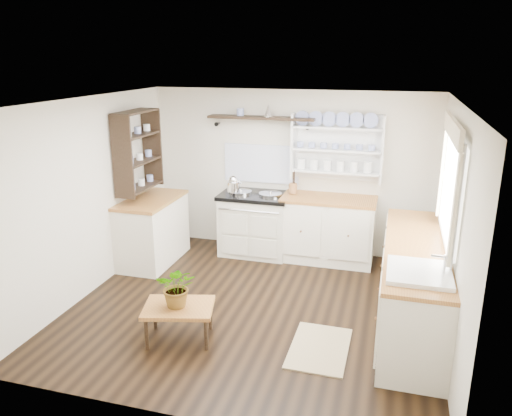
% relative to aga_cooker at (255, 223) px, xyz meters
% --- Properties ---
extents(floor, '(4.00, 3.80, 0.01)m').
position_rel_aga_cooker_xyz_m(floor, '(0.43, -1.57, -0.45)').
color(floor, black).
rests_on(floor, ground).
extents(wall_back, '(4.00, 0.02, 2.30)m').
position_rel_aga_cooker_xyz_m(wall_back, '(0.43, 0.33, 0.70)').
color(wall_back, beige).
rests_on(wall_back, ground).
extents(wall_right, '(0.02, 3.80, 2.30)m').
position_rel_aga_cooker_xyz_m(wall_right, '(2.43, -1.57, 0.70)').
color(wall_right, beige).
rests_on(wall_right, ground).
extents(wall_left, '(0.02, 3.80, 2.30)m').
position_rel_aga_cooker_xyz_m(wall_left, '(-1.57, -1.57, 0.70)').
color(wall_left, beige).
rests_on(wall_left, ground).
extents(ceiling, '(4.00, 3.80, 0.01)m').
position_rel_aga_cooker_xyz_m(ceiling, '(0.43, -1.57, 1.85)').
color(ceiling, white).
rests_on(ceiling, wall_back).
extents(window, '(0.08, 1.55, 1.22)m').
position_rel_aga_cooker_xyz_m(window, '(2.38, -1.42, 1.12)').
color(window, white).
rests_on(window, wall_right).
extents(aga_cooker, '(0.99, 0.69, 0.91)m').
position_rel_aga_cooker_xyz_m(aga_cooker, '(0.00, 0.00, 0.00)').
color(aga_cooker, beige).
rests_on(aga_cooker, floor).
extents(back_cabinets, '(1.27, 0.63, 0.90)m').
position_rel_aga_cooker_xyz_m(back_cabinets, '(1.03, 0.03, 0.01)').
color(back_cabinets, silver).
rests_on(back_cabinets, floor).
extents(right_cabinets, '(0.62, 2.43, 0.90)m').
position_rel_aga_cooker_xyz_m(right_cabinets, '(2.13, -1.47, 0.01)').
color(right_cabinets, silver).
rests_on(right_cabinets, floor).
extents(belfast_sink, '(0.55, 0.60, 0.45)m').
position_rel_aga_cooker_xyz_m(belfast_sink, '(2.13, -2.22, 0.35)').
color(belfast_sink, white).
rests_on(belfast_sink, right_cabinets).
extents(left_cabinets, '(0.62, 1.13, 0.90)m').
position_rel_aga_cooker_xyz_m(left_cabinets, '(-1.27, -0.67, 0.01)').
color(left_cabinets, silver).
rests_on(left_cabinets, floor).
extents(plate_rack, '(1.20, 0.22, 0.90)m').
position_rel_aga_cooker_xyz_m(plate_rack, '(1.08, 0.29, 1.11)').
color(plate_rack, white).
rests_on(plate_rack, wall_back).
extents(high_shelf, '(1.50, 0.29, 0.16)m').
position_rel_aga_cooker_xyz_m(high_shelf, '(0.03, 0.21, 1.46)').
color(high_shelf, black).
rests_on(high_shelf, wall_back).
extents(left_shelving, '(0.28, 0.80, 1.05)m').
position_rel_aga_cooker_xyz_m(left_shelving, '(-1.41, -0.67, 1.10)').
color(left_shelving, black).
rests_on(left_shelving, wall_left).
extents(kettle, '(0.18, 0.18, 0.22)m').
position_rel_aga_cooker_xyz_m(kettle, '(-0.28, -0.12, 0.59)').
color(kettle, silver).
rests_on(kettle, aga_cooker).
extents(utensil_crock, '(0.11, 0.11, 0.13)m').
position_rel_aga_cooker_xyz_m(utensil_crock, '(0.51, 0.11, 0.53)').
color(utensil_crock, '#925F35').
rests_on(utensil_crock, back_cabinets).
extents(center_table, '(0.78, 0.64, 0.37)m').
position_rel_aga_cooker_xyz_m(center_table, '(-0.10, -2.42, -0.13)').
color(center_table, brown).
rests_on(center_table, floor).
extents(potted_plant, '(0.45, 0.41, 0.43)m').
position_rel_aga_cooker_xyz_m(potted_plant, '(-0.10, -2.42, 0.13)').
color(potted_plant, '#3F7233').
rests_on(potted_plant, center_table).
extents(floor_rug, '(0.56, 0.85, 0.02)m').
position_rel_aga_cooker_xyz_m(floor_rug, '(1.28, -2.21, -0.44)').
color(floor_rug, '#998C59').
rests_on(floor_rug, floor).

